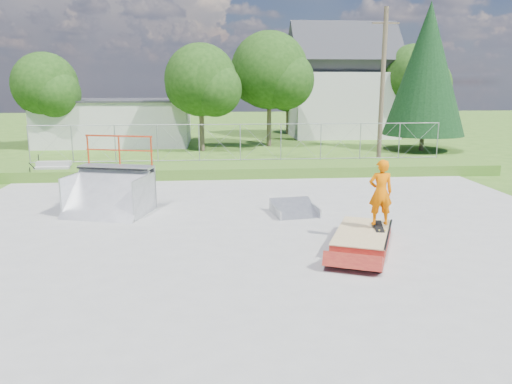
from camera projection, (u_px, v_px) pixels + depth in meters
ground at (261, 233)px, 14.44m from camera, size 120.00×120.00×0.00m
concrete_pad at (261, 233)px, 14.43m from camera, size 20.00×16.00×0.04m
grass_berm at (242, 169)px, 23.63m from camera, size 24.00×3.00×0.50m
grind_box at (362, 239)px, 13.28m from camera, size 2.33×3.08×0.41m
quarter_pipe at (107, 177)px, 16.20m from camera, size 3.00×2.73×2.52m
flat_bank_ramp at (295, 209)px, 16.37m from camera, size 1.55×1.63×0.42m
skateboard at (379, 227)px, 13.49m from camera, size 0.37×0.82×0.13m
skater at (380, 195)px, 13.30m from camera, size 0.66×0.45×1.77m
concrete_stairs at (51, 172)px, 22.08m from camera, size 1.50×1.60×0.80m
chain_link_fence at (240, 142)px, 24.35m from camera, size 20.00×0.06×1.80m
utility_building_flat at (117, 123)px, 34.83m from camera, size 10.00×6.00×3.00m
gable_house at (342, 88)px, 39.67m from camera, size 8.40×6.08×8.94m
utility_pole at (382, 88)px, 25.89m from camera, size 0.24×0.24×8.00m
tree_left_near at (205, 83)px, 30.72m from camera, size 4.76×4.48×6.65m
tree_center at (274, 73)px, 32.90m from camera, size 5.44×5.12×7.60m
tree_left_far at (48, 88)px, 31.88m from camera, size 4.42×4.16×6.18m
tree_right_far at (417, 79)px, 37.85m from camera, size 5.10×4.80×7.12m
tree_back_mid at (291, 90)px, 41.20m from camera, size 4.08×3.84×5.70m
conifer_tree at (427, 69)px, 30.91m from camera, size 5.04×5.04×9.10m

